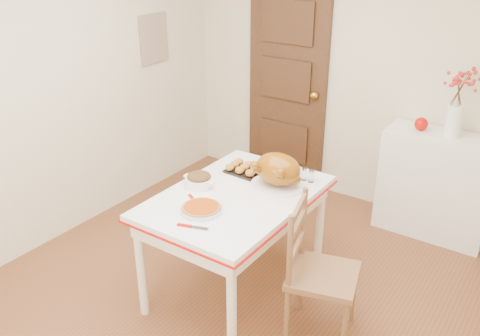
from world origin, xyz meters
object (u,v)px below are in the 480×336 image
Objects in this scene: chair_oak at (324,272)px; pumpkin_pie at (201,208)px; turkey_platter at (278,171)px; kitchen_table at (236,243)px; sideboard at (436,185)px.

pumpkin_pie is at bearing 93.32° from chair_oak.
turkey_platter is at bearing 69.26° from pumpkin_pie.
pumpkin_pie is (-0.76, -0.26, 0.34)m from chair_oak.
pumpkin_pie is (-0.22, -0.58, -0.10)m from turkey_platter.
pumpkin_pie reaches higher than kitchen_table.
sideboard is 1.72m from chair_oak.
chair_oak reaches higher than pumpkin_pie.
sideboard is 0.95× the size of chair_oak.
pumpkin_pie is at bearing -115.78° from turkey_platter.
kitchen_table is 5.07× the size of pumpkin_pie.
turkey_platter is (-0.54, 0.32, 0.44)m from chair_oak.
turkey_platter reaches higher than sideboard.
kitchen_table is at bearing -119.85° from sideboard.
sideboard is at bearing 55.87° from turkey_platter.
chair_oak is at bearing -35.93° from turkey_platter.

